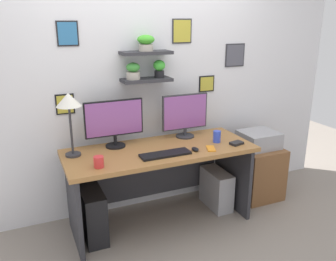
{
  "coord_description": "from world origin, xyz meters",
  "views": [
    {
      "loc": [
        -1.11,
        -2.74,
        1.86
      ],
      "look_at": [
        0.1,
        0.05,
        0.89
      ],
      "focal_mm": 37.48,
      "sensor_mm": 36.0,
      "label": 1
    }
  ],
  "objects_px": {
    "computer_mouse": "(195,149)",
    "computer_tower_right": "(216,189)",
    "keyboard": "(165,154)",
    "desk": "(158,167)",
    "monitor_left": "(114,121)",
    "desk_lamp": "(69,104)",
    "monitor_right": "(185,115)",
    "cell_phone": "(211,148)",
    "scissors_tray": "(237,143)",
    "printer": "(259,140)",
    "drawer_cabinet": "(256,171)",
    "coffee_mug": "(99,162)",
    "water_cup": "(217,137)",
    "computer_tower_left": "(93,215)"
  },
  "relations": [
    {
      "from": "monitor_left",
      "to": "computer_mouse",
      "type": "relative_size",
      "value": 5.92
    },
    {
      "from": "computer_mouse",
      "to": "desk_lamp",
      "type": "height_order",
      "value": "desk_lamp"
    },
    {
      "from": "desk_lamp",
      "to": "computer_tower_right",
      "type": "bearing_deg",
      "value": -3.55
    },
    {
      "from": "computer_mouse",
      "to": "printer",
      "type": "relative_size",
      "value": 0.24
    },
    {
      "from": "keyboard",
      "to": "water_cup",
      "type": "xyz_separation_m",
      "value": [
        0.58,
        0.12,
        0.05
      ]
    },
    {
      "from": "desk",
      "to": "monitor_left",
      "type": "distance_m",
      "value": 0.59
    },
    {
      "from": "drawer_cabinet",
      "to": "computer_tower_right",
      "type": "relative_size",
      "value": 1.4
    },
    {
      "from": "monitor_right",
      "to": "printer",
      "type": "xyz_separation_m",
      "value": [
        0.81,
        -0.12,
        -0.33
      ]
    },
    {
      "from": "computer_mouse",
      "to": "cell_phone",
      "type": "height_order",
      "value": "computer_mouse"
    },
    {
      "from": "computer_tower_right",
      "to": "monitor_right",
      "type": "bearing_deg",
      "value": 149.89
    },
    {
      "from": "cell_phone",
      "to": "scissors_tray",
      "type": "height_order",
      "value": "scissors_tray"
    },
    {
      "from": "monitor_left",
      "to": "scissors_tray",
      "type": "relative_size",
      "value": 4.44
    },
    {
      "from": "keyboard",
      "to": "computer_tower_right",
      "type": "height_order",
      "value": "keyboard"
    },
    {
      "from": "keyboard",
      "to": "computer_tower_right",
      "type": "relative_size",
      "value": 1.1
    },
    {
      "from": "printer",
      "to": "computer_tower_right",
      "type": "relative_size",
      "value": 0.95
    },
    {
      "from": "cell_phone",
      "to": "coffee_mug",
      "type": "height_order",
      "value": "coffee_mug"
    },
    {
      "from": "cell_phone",
      "to": "drawer_cabinet",
      "type": "distance_m",
      "value": 0.94
    },
    {
      "from": "computer_tower_right",
      "to": "monitor_left",
      "type": "bearing_deg",
      "value": 170.41
    },
    {
      "from": "desk",
      "to": "printer",
      "type": "xyz_separation_m",
      "value": [
        1.17,
        0.04,
        0.1
      ]
    },
    {
      "from": "keyboard",
      "to": "computer_tower_right",
      "type": "bearing_deg",
      "value": 18.24
    },
    {
      "from": "coffee_mug",
      "to": "water_cup",
      "type": "height_order",
      "value": "water_cup"
    },
    {
      "from": "desk_lamp",
      "to": "scissors_tray",
      "type": "relative_size",
      "value": 4.52
    },
    {
      "from": "monitor_left",
      "to": "keyboard",
      "type": "distance_m",
      "value": 0.56
    },
    {
      "from": "desk_lamp",
      "to": "coffee_mug",
      "type": "height_order",
      "value": "desk_lamp"
    },
    {
      "from": "desk_lamp",
      "to": "computer_tower_left",
      "type": "distance_m",
      "value": 0.98
    },
    {
      "from": "desk",
      "to": "computer_tower_left",
      "type": "bearing_deg",
      "value": -174.45
    },
    {
      "from": "monitor_right",
      "to": "water_cup",
      "type": "distance_m",
      "value": 0.38
    },
    {
      "from": "computer_mouse",
      "to": "keyboard",
      "type": "bearing_deg",
      "value": 178.5
    },
    {
      "from": "desk_lamp",
      "to": "scissors_tray",
      "type": "height_order",
      "value": "desk_lamp"
    },
    {
      "from": "computer_mouse",
      "to": "desk",
      "type": "bearing_deg",
      "value": 138.57
    },
    {
      "from": "monitor_left",
      "to": "coffee_mug",
      "type": "height_order",
      "value": "monitor_left"
    },
    {
      "from": "monitor_left",
      "to": "coffee_mug",
      "type": "distance_m",
      "value": 0.52
    },
    {
      "from": "desk_lamp",
      "to": "water_cup",
      "type": "relative_size",
      "value": 4.94
    },
    {
      "from": "computer_mouse",
      "to": "drawer_cabinet",
      "type": "height_order",
      "value": "computer_mouse"
    },
    {
      "from": "keyboard",
      "to": "desk_lamp",
      "type": "relative_size",
      "value": 0.81
    },
    {
      "from": "computer_tower_right",
      "to": "computer_mouse",
      "type": "bearing_deg",
      "value": -149.22
    },
    {
      "from": "keyboard",
      "to": "desk_lamp",
      "type": "bearing_deg",
      "value": 157.21
    },
    {
      "from": "computer_mouse",
      "to": "computer_tower_right",
      "type": "distance_m",
      "value": 0.72
    },
    {
      "from": "monitor_left",
      "to": "printer",
      "type": "height_order",
      "value": "monitor_left"
    },
    {
      "from": "keyboard",
      "to": "printer",
      "type": "height_order",
      "value": "keyboard"
    },
    {
      "from": "keyboard",
      "to": "cell_phone",
      "type": "height_order",
      "value": "keyboard"
    },
    {
      "from": "coffee_mug",
      "to": "drawer_cabinet",
      "type": "distance_m",
      "value": 1.86
    },
    {
      "from": "monitor_right",
      "to": "desk_lamp",
      "type": "xyz_separation_m",
      "value": [
        -1.1,
        -0.08,
        0.22
      ]
    },
    {
      "from": "keyboard",
      "to": "desk_lamp",
      "type": "distance_m",
      "value": 0.9
    },
    {
      "from": "computer_mouse",
      "to": "computer_tower_right",
      "type": "height_order",
      "value": "computer_mouse"
    },
    {
      "from": "water_cup",
      "to": "printer",
      "type": "height_order",
      "value": "water_cup"
    },
    {
      "from": "computer_tower_right",
      "to": "computer_tower_left",
      "type": "bearing_deg",
      "value": -177.52
    },
    {
      "from": "computer_tower_right",
      "to": "water_cup",
      "type": "bearing_deg",
      "value": -129.69
    },
    {
      "from": "monitor_right",
      "to": "scissors_tray",
      "type": "distance_m",
      "value": 0.57
    },
    {
      "from": "coffee_mug",
      "to": "cell_phone",
      "type": "bearing_deg",
      "value": 0.22
    }
  ]
}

